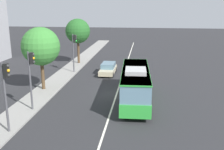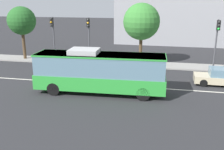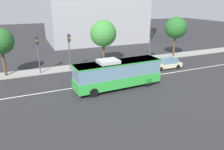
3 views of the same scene
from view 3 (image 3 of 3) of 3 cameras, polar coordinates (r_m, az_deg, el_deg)
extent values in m
plane|color=#28282B|center=(26.95, 3.48, -1.34)|extent=(160.00, 160.00, 0.00)
cube|color=gray|center=(33.53, -2.41, 2.95)|extent=(80.00, 2.75, 0.14)
cube|color=silver|center=(26.95, 3.48, -1.33)|extent=(76.00, 0.16, 0.01)
cube|color=green|center=(24.18, 1.59, -1.29)|extent=(10.10, 2.92, 1.10)
cube|color=slate|center=(23.74, 1.62, 1.73)|extent=(9.89, 2.84, 1.58)
cube|color=green|center=(23.53, 1.63, 3.42)|extent=(10.00, 2.89, 0.12)
cube|color=#B2B2B2|center=(22.96, -1.02, 3.64)|extent=(2.27, 1.89, 0.36)
cylinder|color=black|center=(26.85, 6.94, -0.39)|extent=(1.01, 0.34, 1.00)
cylinder|color=black|center=(25.16, 9.63, -1.89)|extent=(1.01, 0.34, 1.00)
cylinder|color=black|center=(24.04, -6.86, -2.76)|extent=(1.01, 0.34, 1.00)
cylinder|color=black|center=(22.13, -4.95, -4.69)|extent=(1.01, 0.34, 1.00)
cube|color=#C6B793|center=(32.41, 14.23, 2.63)|extent=(4.54, 1.90, 0.60)
cube|color=slate|center=(32.40, 14.67, 3.72)|extent=(2.56, 1.71, 0.64)
cylinder|color=black|center=(31.00, 12.81, 1.60)|extent=(0.64, 0.23, 0.64)
cylinder|color=black|center=(32.26, 11.21, 2.40)|extent=(0.64, 0.23, 0.64)
cylinder|color=black|center=(32.77, 17.14, 2.17)|extent=(0.64, 0.23, 0.64)
cylinder|color=black|center=(33.96, 15.46, 2.91)|extent=(0.64, 0.23, 0.64)
cylinder|color=#47474C|center=(30.06, -19.01, 4.99)|extent=(0.16, 0.16, 5.20)
cube|color=black|center=(29.38, -19.42, 8.74)|extent=(0.34, 0.30, 0.96)
sphere|color=#2D2D2D|center=(29.18, -19.48, 9.31)|extent=(0.22, 0.22, 0.22)
sphere|color=#F9A514|center=(29.23, -19.42, 8.70)|extent=(0.22, 0.22, 0.22)
sphere|color=#2D2D2D|center=(29.29, -19.35, 8.08)|extent=(0.22, 0.22, 0.22)
cylinder|color=#47474C|center=(35.66, 10.07, 7.84)|extent=(0.16, 0.16, 5.20)
cube|color=black|center=(35.10, 10.54, 11.03)|extent=(0.33, 0.29, 0.96)
sphere|color=#2D2D2D|center=(34.94, 10.72, 11.52)|extent=(0.22, 0.22, 0.22)
sphere|color=#2D2D2D|center=(34.98, 10.68, 11.00)|extent=(0.22, 0.22, 0.22)
sphere|color=#1ED838|center=(35.02, 10.65, 10.48)|extent=(0.22, 0.22, 0.22)
cylinder|color=#47474C|center=(30.65, -11.30, 5.93)|extent=(0.16, 0.16, 5.20)
cube|color=black|center=(30.00, -11.39, 9.64)|extent=(0.34, 0.31, 0.96)
sphere|color=#2D2D2D|center=(29.81, -11.34, 10.21)|extent=(0.22, 0.22, 0.22)
sphere|color=#F9A514|center=(29.86, -11.30, 9.60)|extent=(0.22, 0.22, 0.22)
sphere|color=#2D2D2D|center=(29.91, -11.26, 9.00)|extent=(0.22, 0.22, 0.22)
cylinder|color=#4C3823|center=(39.69, 16.24, 7.38)|extent=(0.36, 0.36, 3.66)
sphere|color=#235B23|center=(39.20, 16.68, 11.99)|extent=(3.71, 3.71, 3.71)
cylinder|color=#4C3823|center=(33.55, -2.26, 5.72)|extent=(0.36, 0.36, 3.26)
sphere|color=#387F33|center=(32.96, -2.33, 11.00)|extent=(3.98, 3.98, 3.98)
cylinder|color=#4C3823|center=(30.99, -26.80, 2.66)|extent=(0.36, 0.36, 3.42)
sphere|color=#235B23|center=(30.39, -27.63, 7.99)|extent=(3.31, 3.31, 3.31)
cube|color=slate|center=(58.54, 5.83, 11.89)|extent=(0.32, 14.48, 1.50)
cube|color=slate|center=(58.22, 5.95, 15.21)|extent=(0.32, 14.48, 1.50)
cube|color=slate|center=(58.09, 6.07, 18.55)|extent=(0.32, 14.48, 1.50)
camera|label=1|loc=(24.17, -60.00, 8.68)|focal=42.05mm
camera|label=2|loc=(14.75, 57.35, 1.16)|focal=41.26mm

